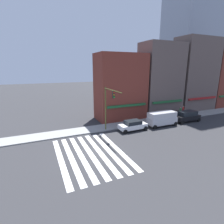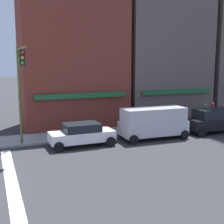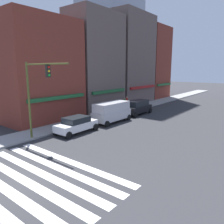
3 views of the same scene
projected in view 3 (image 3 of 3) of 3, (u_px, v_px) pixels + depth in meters
The scene contains 10 objects.
ground_plane at pixel (25, 181), 12.20m from camera, with size 200.00×200.00×0.00m, color #2D2D30.
crosswalk_stripes at pixel (25, 181), 12.20m from camera, with size 7.14×10.80×0.01m.
storefront_row at pixel (115, 63), 35.87m from camera, with size 35.21×5.30×15.73m.
traffic_signal at pixel (36, 88), 17.86m from camera, with size 0.32×5.41×6.72m.
sedan_white at pixel (76, 124), 21.25m from camera, with size 4.44×2.02×1.59m.
van_silver at pixel (112, 111), 25.46m from camera, with size 5.03×2.22×2.34m.
suv_black at pixel (137, 107), 29.88m from camera, with size 4.73×2.12×1.94m.
pedestrian_green_top at pixel (125, 103), 32.89m from camera, with size 0.32×0.32×1.77m.
pedestrian_red_jacket at pixel (127, 102), 34.20m from camera, with size 0.32×0.32×1.77m.
fire_hydrant at pixel (74, 122), 23.21m from camera, with size 0.24×0.24×0.84m.
Camera 3 is at (-5.81, -10.77, 6.14)m, focal length 35.00 mm.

